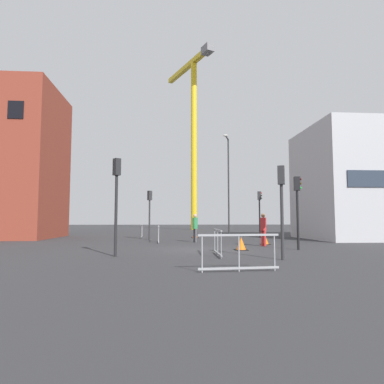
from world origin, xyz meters
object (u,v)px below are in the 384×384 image
(pedestrian_waiting, at_px, (195,226))
(traffic_light_island, at_px, (282,196))
(traffic_cone_orange, at_px, (265,240))
(traffic_cone_striped, at_px, (241,244))
(traffic_cone_on_verge, at_px, (195,234))
(traffic_light_corner, at_px, (150,206))
(streetlamp_tall, at_px, (228,179))
(traffic_light_near, at_px, (116,190))
(construction_crane, at_px, (193,120))
(traffic_light_crosswalk, at_px, (260,206))
(traffic_light_median, at_px, (297,200))
(pedestrian_walking, at_px, (263,227))

(pedestrian_waiting, bearing_deg, traffic_light_island, -76.12)
(traffic_light_island, height_order, traffic_cone_orange, traffic_light_island)
(traffic_cone_striped, height_order, traffic_cone_orange, traffic_cone_striped)
(traffic_cone_on_verge, bearing_deg, traffic_cone_orange, -65.22)
(traffic_light_corner, bearing_deg, streetlamp_tall, 37.91)
(traffic_light_near, distance_m, pedestrian_waiting, 9.36)
(construction_crane, height_order, traffic_light_corner, construction_crane)
(traffic_light_crosswalk, relative_size, pedestrian_waiting, 2.05)
(traffic_light_median, bearing_deg, traffic_light_crosswalk, 84.11)
(traffic_light_corner, xyz_separation_m, pedestrian_waiting, (3.14, -2.87, -1.36))
(traffic_light_corner, distance_m, traffic_cone_on_verge, 4.88)
(streetlamp_tall, bearing_deg, traffic_cone_on_verge, -139.17)
(traffic_light_island, distance_m, traffic_light_crosswalk, 15.55)
(traffic_light_island, height_order, traffic_cone_on_verge, traffic_light_island)
(construction_crane, height_order, traffic_light_median, construction_crane)
(streetlamp_tall, relative_size, traffic_cone_striped, 14.16)
(construction_crane, bearing_deg, traffic_light_near, -99.46)
(traffic_light_near, xyz_separation_m, traffic_cone_on_verge, (4.37, 13.71, -2.42))
(traffic_light_crosswalk, height_order, traffic_cone_orange, traffic_light_crosswalk)
(traffic_cone_on_verge, bearing_deg, traffic_light_crosswalk, -1.46)
(traffic_light_near, bearing_deg, traffic_cone_striped, 23.43)
(pedestrian_waiting, distance_m, traffic_cone_orange, 4.73)
(streetlamp_tall, xyz_separation_m, traffic_light_crosswalk, (2.06, -2.99, -2.65))
(traffic_light_median, xyz_separation_m, pedestrian_waiting, (-4.65, 5.92, -1.37))
(traffic_light_corner, relative_size, traffic_light_median, 0.99)
(streetlamp_tall, distance_m, traffic_cone_on_verge, 6.59)
(traffic_cone_orange, bearing_deg, traffic_light_near, -143.04)
(traffic_light_crosswalk, bearing_deg, construction_crane, 99.71)
(traffic_light_island, bearing_deg, pedestrian_walking, 80.03)
(traffic_light_near, xyz_separation_m, traffic_light_median, (8.58, 2.42, -0.23))
(traffic_light_median, relative_size, traffic_cone_striped, 5.72)
(traffic_light_corner, bearing_deg, construction_crane, 78.11)
(traffic_light_crosswalk, relative_size, traffic_light_median, 1.05)
(traffic_light_island, xyz_separation_m, pedestrian_walking, (1.14, 6.50, -1.31))
(traffic_cone_on_verge, bearing_deg, traffic_light_median, -69.55)
(traffic_cone_orange, bearing_deg, pedestrian_waiting, 149.48)
(traffic_light_near, xyz_separation_m, traffic_light_crosswalk, (9.73, 13.57, -0.12))
(construction_crane, xyz_separation_m, traffic_light_near, (-5.95, -35.69, -13.69))
(streetlamp_tall, height_order, traffic_light_corner, streetlamp_tall)
(traffic_cone_orange, distance_m, traffic_cone_on_verge, 8.52)
(traffic_light_corner, distance_m, pedestrian_walking, 9.34)
(pedestrian_waiting, bearing_deg, traffic_cone_on_verge, 85.32)
(traffic_cone_striped, bearing_deg, traffic_cone_orange, 57.56)
(construction_crane, xyz_separation_m, traffic_cone_striped, (-0.23, -33.21, -16.09))
(traffic_cone_striped, bearing_deg, construction_crane, 89.60)
(traffic_light_near, distance_m, traffic_cone_on_verge, 14.59)
(traffic_light_island, bearing_deg, traffic_cone_orange, 78.44)
(traffic_light_median, height_order, pedestrian_walking, traffic_light_median)
(traffic_light_island, bearing_deg, traffic_light_crosswalk, 77.59)
(traffic_light_island, bearing_deg, streetlamp_tall, 85.97)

